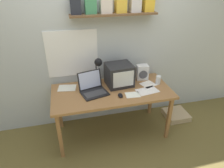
# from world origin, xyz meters

# --- Properties ---
(ground_plane) EXTENTS (12.00, 12.00, 0.00)m
(ground_plane) POSITION_xyz_m (0.00, 0.00, 0.00)
(ground_plane) COLOR brown
(back_wall) EXTENTS (5.60, 0.24, 2.60)m
(back_wall) POSITION_xyz_m (0.00, 0.44, 1.31)
(back_wall) COLOR #B7BEC2
(back_wall) RESTS_ON ground_plane
(corner_desk) EXTENTS (1.59, 0.73, 0.72)m
(corner_desk) POSITION_xyz_m (0.00, 0.00, 0.66)
(corner_desk) COLOR #99683C
(corner_desk) RESTS_ON ground_plane
(crt_monitor) EXTENTS (0.38, 0.35, 0.30)m
(crt_monitor) POSITION_xyz_m (0.14, 0.14, 0.87)
(crt_monitor) COLOR #232326
(crt_monitor) RESTS_ON corner_desk
(laptop) EXTENTS (0.39, 0.37, 0.26)m
(laptop) POSITION_xyz_m (-0.26, 0.03, 0.79)
(laptop) COLOR black
(laptop) RESTS_ON corner_desk
(desk_lamp) EXTENTS (0.15, 0.18, 0.40)m
(desk_lamp) POSITION_xyz_m (-0.15, 0.20, 1.00)
(desk_lamp) COLOR black
(desk_lamp) RESTS_ON corner_desk
(juice_glass) EXTENTS (0.07, 0.07, 0.12)m
(juice_glass) POSITION_xyz_m (0.68, 0.03, 0.77)
(juice_glass) COLOR white
(juice_glass) RESTS_ON corner_desk
(space_heater) EXTENTS (0.18, 0.14, 0.22)m
(space_heater) POSITION_xyz_m (0.51, 0.23, 0.83)
(space_heater) COLOR white
(space_heater) RESTS_ON corner_desk
(computer_mouse) EXTENTS (0.07, 0.11, 0.03)m
(computer_mouse) POSITION_xyz_m (0.07, -0.17, 0.74)
(computer_mouse) COLOR black
(computer_mouse) RESTS_ON corner_desk
(open_notebook) EXTENTS (0.31, 0.22, 0.00)m
(open_notebook) POSITION_xyz_m (0.46, -0.12, 0.72)
(open_notebook) COLOR white
(open_notebook) RESTS_ON corner_desk
(loose_paper_near_laptop) EXTENTS (0.27, 0.22, 0.00)m
(loose_paper_near_laptop) POSITION_xyz_m (-0.58, 0.21, 0.72)
(loose_paper_near_laptop) COLOR white
(loose_paper_near_laptop) RESTS_ON corner_desk
(printed_handout) EXTENTS (0.20, 0.16, 0.00)m
(printed_handout) POSITION_xyz_m (0.23, -0.17, 0.72)
(printed_handout) COLOR white
(printed_handout) RESTS_ON corner_desk
(loose_paper_near_monitor) EXTENTS (0.24, 0.23, 0.00)m
(loose_paper_near_monitor) POSITION_xyz_m (0.54, 0.04, 0.72)
(loose_paper_near_monitor) COLOR white
(loose_paper_near_monitor) RESTS_ON corner_desk
(floor_cushion) EXTENTS (0.36, 0.36, 0.09)m
(floor_cushion) POSITION_xyz_m (1.12, 0.09, 0.04)
(floor_cushion) COLOR tan
(floor_cushion) RESTS_ON ground_plane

